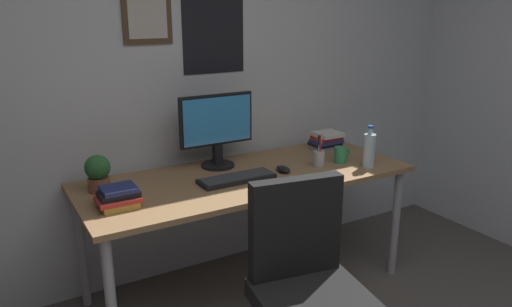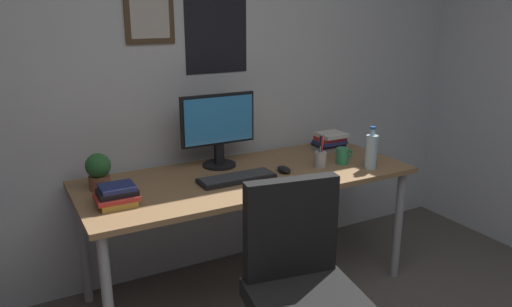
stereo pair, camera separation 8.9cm
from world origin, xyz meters
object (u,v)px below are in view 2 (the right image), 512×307
object	(u,v)px
coffee_mug_near	(343,156)
pen_cup	(320,158)
monitor	(218,127)
potted_plant	(98,170)
computer_mouse	(284,169)
book_stack_left	(117,196)
book_stack_right	(330,141)
water_bottle	(371,151)
keyboard	(237,178)
office_chair	(301,281)

from	to	relation	value
coffee_mug_near	pen_cup	size ratio (longest dim) A/B	0.57
monitor	potted_plant	bearing A→B (deg)	-174.66
monitor	coffee_mug_near	world-z (taller)	monitor
computer_mouse	coffee_mug_near	xyz separation A→B (m)	(0.40, -0.02, 0.03)
pen_cup	book_stack_left	xyz separation A→B (m)	(-1.20, -0.02, -0.01)
monitor	computer_mouse	distance (m)	0.46
computer_mouse	book_stack_right	size ratio (longest dim) A/B	0.53
computer_mouse	coffee_mug_near	distance (m)	0.41
coffee_mug_near	pen_cup	bearing A→B (deg)	177.38
monitor	water_bottle	world-z (taller)	monitor
keyboard	water_bottle	distance (m)	0.82
office_chair	keyboard	xyz separation A→B (m)	(0.07, 0.76, 0.22)
keyboard	book_stack_left	distance (m)	0.66
computer_mouse	water_bottle	distance (m)	0.53
monitor	book_stack_left	size ratio (longest dim) A/B	2.30
pen_cup	water_bottle	bearing A→B (deg)	-32.55
book_stack_left	book_stack_right	size ratio (longest dim) A/B	0.96
potted_plant	pen_cup	distance (m)	1.26
keyboard	computer_mouse	xyz separation A→B (m)	(0.30, -0.01, 0.01)
computer_mouse	potted_plant	distance (m)	1.02
book_stack_left	book_stack_right	bearing A→B (deg)	10.90
office_chair	potted_plant	world-z (taller)	office_chair
keyboard	water_bottle	xyz separation A→B (m)	(0.79, -0.18, 0.09)
computer_mouse	office_chair	bearing A→B (deg)	-116.26
keyboard	pen_cup	bearing A→B (deg)	-2.51
monitor	pen_cup	distance (m)	0.63
pen_cup	computer_mouse	bearing A→B (deg)	176.20
pen_cup	coffee_mug_near	bearing A→B (deg)	-2.62
coffee_mug_near	office_chair	bearing A→B (deg)	-136.79
book_stack_left	pen_cup	bearing A→B (deg)	0.88
office_chair	book_stack_right	xyz separation A→B (m)	(0.88, 1.00, 0.27)
office_chair	monitor	distance (m)	1.14
keyboard	coffee_mug_near	world-z (taller)	coffee_mug_near
computer_mouse	pen_cup	size ratio (longest dim) A/B	0.55
office_chair	coffee_mug_near	bearing A→B (deg)	43.21
water_bottle	book_stack_right	world-z (taller)	water_bottle
monitor	computer_mouse	size ratio (longest dim) A/B	4.18
keyboard	book_stack_right	size ratio (longest dim) A/B	2.07
coffee_mug_near	potted_plant	size ratio (longest dim) A/B	0.59
pen_cup	book_stack_right	size ratio (longest dim) A/B	0.96
coffee_mug_near	book_stack_left	bearing A→B (deg)	-179.53
pen_cup	book_stack_right	xyz separation A→B (m)	(0.27, 0.26, 0.01)
book_stack_right	water_bottle	bearing A→B (deg)	-92.30
computer_mouse	potted_plant	bearing A→B (deg)	167.32
computer_mouse	coffee_mug_near	world-z (taller)	coffee_mug_near
book_stack_left	keyboard	bearing A→B (deg)	3.66
keyboard	coffee_mug_near	distance (m)	0.71
computer_mouse	monitor	bearing A→B (deg)	133.93
computer_mouse	book_stack_left	xyz separation A→B (m)	(-0.96, -0.03, 0.03)
coffee_mug_near	book_stack_left	world-z (taller)	same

